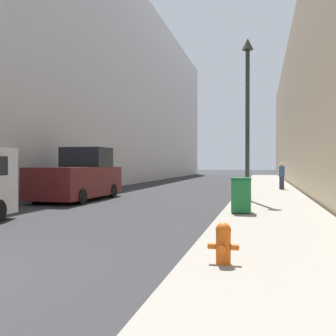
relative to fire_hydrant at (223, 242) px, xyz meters
name	(u,v)px	position (x,y,z in m)	size (l,w,h in m)	color
sidewalk_right	(269,192)	(0.94, 16.00, -0.39)	(3.19, 60.00, 0.14)	gray
building_left_glass	(72,87)	(-15.52, 24.00, 7.86)	(12.00, 60.00, 16.64)	#BCBCC1
fire_hydrant	(223,242)	(0.00, 0.00, 0.00)	(0.46, 0.34, 0.61)	#D15614
trash_bin	(241,195)	(-0.05, 5.92, 0.23)	(0.58, 0.66, 1.06)	#1E7538
lamppost	(248,104)	(-0.02, 9.99, 3.57)	(0.46, 0.46, 6.56)	#2D332D
pickup_truck	(79,178)	(-7.45, 9.84, 0.54)	(2.25, 5.23, 2.38)	#561919
pedestrian_on_sidewalk	(282,176)	(1.67, 17.08, 0.46)	(0.31, 0.20, 1.54)	#2D3347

